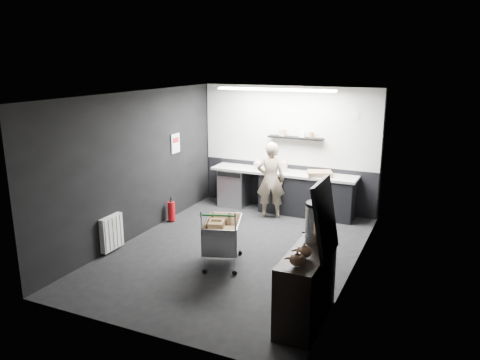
% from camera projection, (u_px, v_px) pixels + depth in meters
% --- Properties ---
extents(floor, '(5.50, 5.50, 0.00)m').
position_uv_depth(floor, '(236.00, 251.00, 8.16)').
color(floor, black).
rests_on(floor, ground).
extents(ceiling, '(5.50, 5.50, 0.00)m').
position_uv_depth(ceiling, '(235.00, 94.00, 7.48)').
color(ceiling, silver).
rests_on(ceiling, wall_back).
extents(wall_back, '(5.50, 0.00, 5.50)m').
position_uv_depth(wall_back, '(288.00, 148.00, 10.24)').
color(wall_back, black).
rests_on(wall_back, floor).
extents(wall_front, '(5.50, 0.00, 5.50)m').
position_uv_depth(wall_front, '(135.00, 229.00, 5.39)').
color(wall_front, black).
rests_on(wall_front, floor).
extents(wall_left, '(0.00, 5.50, 5.50)m').
position_uv_depth(wall_left, '(137.00, 165.00, 8.62)').
color(wall_left, black).
rests_on(wall_left, floor).
extents(wall_right, '(0.00, 5.50, 5.50)m').
position_uv_depth(wall_right, '(356.00, 190.00, 7.02)').
color(wall_right, black).
rests_on(wall_right, floor).
extents(kitchen_wall_panel, '(3.95, 0.02, 1.70)m').
position_uv_depth(kitchen_wall_panel, '(289.00, 126.00, 10.10)').
color(kitchen_wall_panel, silver).
rests_on(kitchen_wall_panel, wall_back).
extents(dado_panel, '(3.95, 0.02, 1.00)m').
position_uv_depth(dado_panel, '(287.00, 186.00, 10.44)').
color(dado_panel, black).
rests_on(dado_panel, wall_back).
extents(floating_shelf, '(1.20, 0.22, 0.04)m').
position_uv_depth(floating_shelf, '(296.00, 138.00, 9.98)').
color(floating_shelf, black).
rests_on(floating_shelf, wall_back).
extents(wall_clock, '(0.20, 0.03, 0.20)m').
position_uv_depth(wall_clock, '(355.00, 115.00, 9.45)').
color(wall_clock, silver).
rests_on(wall_clock, wall_back).
extents(poster, '(0.02, 0.30, 0.40)m').
position_uv_depth(poster, '(175.00, 143.00, 9.70)').
color(poster, white).
rests_on(poster, wall_left).
extents(poster_red_band, '(0.02, 0.22, 0.10)m').
position_uv_depth(poster_red_band, '(176.00, 140.00, 9.68)').
color(poster_red_band, '#B51622').
rests_on(poster_red_band, poster).
extents(radiator, '(0.10, 0.50, 0.60)m').
position_uv_depth(radiator, '(112.00, 233.00, 8.05)').
color(radiator, silver).
rests_on(radiator, wall_left).
extents(ceiling_strip, '(2.40, 0.20, 0.04)m').
position_uv_depth(ceiling_strip, '(275.00, 90.00, 9.11)').
color(ceiling_strip, white).
rests_on(ceiling_strip, ceiling).
extents(prep_counter, '(3.20, 0.61, 0.90)m').
position_uv_depth(prep_counter, '(288.00, 192.00, 10.12)').
color(prep_counter, black).
rests_on(prep_counter, floor).
extents(person, '(0.68, 0.56, 1.61)m').
position_uv_depth(person, '(271.00, 180.00, 9.73)').
color(person, beige).
rests_on(person, floor).
extents(shopping_cart, '(0.82, 1.09, 1.02)m').
position_uv_depth(shopping_cart, '(223.00, 236.00, 7.52)').
color(shopping_cart, silver).
rests_on(shopping_cart, floor).
extents(sideboard, '(0.53, 1.24, 1.86)m').
position_uv_depth(sideboard, '(308.00, 278.00, 5.88)').
color(sideboard, black).
rests_on(sideboard, floor).
extents(fire_extinguisher, '(0.15, 0.15, 0.49)m').
position_uv_depth(fire_extinguisher, '(171.00, 210.00, 9.59)').
color(fire_extinguisher, '#B50C11').
rests_on(fire_extinguisher, floor).
extents(cardboard_box, '(0.60, 0.53, 0.10)m').
position_uv_depth(cardboard_box, '(320.00, 174.00, 9.68)').
color(cardboard_box, '#8E714B').
rests_on(cardboard_box, prep_counter).
extents(pink_tub, '(0.21, 0.21, 0.21)m').
position_uv_depth(pink_tub, '(282.00, 167.00, 10.04)').
color(pink_tub, beige).
rests_on(pink_tub, prep_counter).
extents(white_container, '(0.21, 0.17, 0.17)m').
position_uv_depth(white_container, '(259.00, 166.00, 10.21)').
color(white_container, silver).
rests_on(white_container, prep_counter).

